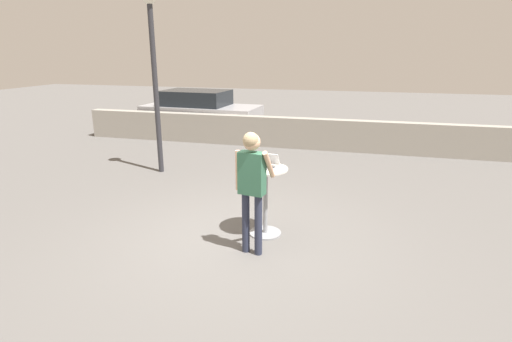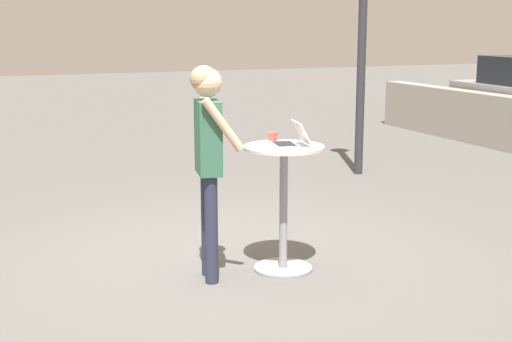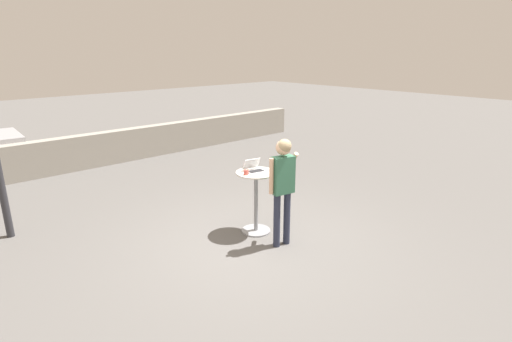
# 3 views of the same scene
# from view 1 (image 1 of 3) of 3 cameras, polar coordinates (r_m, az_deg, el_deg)

# --- Properties ---
(ground_plane) EXTENTS (50.00, 50.00, 0.00)m
(ground_plane) POSITION_cam_1_polar(r_m,az_deg,el_deg) (6.26, -2.57, -9.98)
(ground_plane) COLOR #5B5956
(pavement_kerb) EXTENTS (14.27, 0.35, 0.91)m
(pavement_kerb) POSITION_cam_1_polar(r_m,az_deg,el_deg) (12.07, 6.62, 5.38)
(pavement_kerb) COLOR gray
(pavement_kerb) RESTS_ON ground_plane
(cafe_table) EXTENTS (0.69, 0.69, 1.10)m
(cafe_table) POSITION_cam_1_polar(r_m,az_deg,el_deg) (6.24, 1.37, -3.37)
(cafe_table) COLOR gray
(cafe_table) RESTS_ON ground_plane
(laptop) EXTENTS (0.36, 0.36, 0.21)m
(laptop) POSITION_cam_1_polar(r_m,az_deg,el_deg) (6.15, 1.63, 0.99)
(laptop) COLOR silver
(laptop) RESTS_ON cafe_table
(coffee_mug) EXTENTS (0.11, 0.08, 0.09)m
(coffee_mug) POSITION_cam_1_polar(r_m,az_deg,el_deg) (6.15, -0.63, 0.95)
(coffee_mug) COLOR #C14C42
(coffee_mug) RESTS_ON cafe_table
(standing_person) EXTENTS (0.54, 0.35, 1.79)m
(standing_person) POSITION_cam_1_polar(r_m,az_deg,el_deg) (5.49, -0.61, -0.96)
(standing_person) COLOR #282D42
(standing_person) RESTS_ON ground_plane
(parked_car_near_street) EXTENTS (4.08, 2.00, 1.53)m
(parked_car_near_street) POSITION_cam_1_polar(r_m,az_deg,el_deg) (14.07, -7.97, 8.34)
(parked_car_near_street) COLOR #9E9EA3
(parked_car_near_street) RESTS_ON ground_plane
(street_lamp) EXTENTS (0.32, 0.32, 4.10)m
(street_lamp) POSITION_cam_1_polar(r_m,az_deg,el_deg) (9.60, -14.44, 15.36)
(street_lamp) COLOR #2D2D33
(street_lamp) RESTS_ON ground_plane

